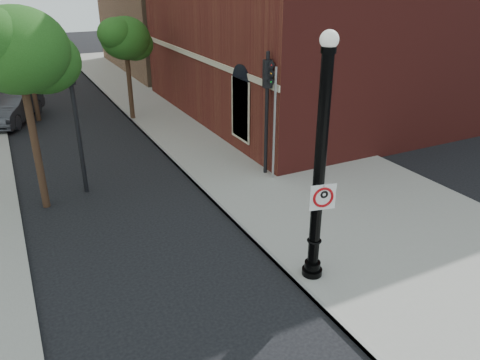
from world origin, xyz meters
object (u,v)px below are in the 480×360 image
traffic_signal_right (267,95)px  parked_car (11,107)px  no_parking_sign (323,197)px  traffic_signal_left (72,93)px  lamppost (319,177)px

traffic_signal_right → parked_car: bearing=136.7°
no_parking_sign → traffic_signal_left: traffic_signal_left is taller
lamppost → parked_car: size_ratio=1.23×
no_parking_sign → traffic_signal_right: bearing=84.3°
traffic_signal_left → traffic_signal_right: traffic_signal_left is taller
lamppost → no_parking_sign: size_ratio=9.44×
lamppost → traffic_signal_left: size_ratio=1.16×
lamppost → traffic_signal_left: 9.13m
no_parking_sign → traffic_signal_right: size_ratio=0.14×
parked_car → traffic_signal_right: size_ratio=1.06×
lamppost → parked_car: lamppost is taller
traffic_signal_left → traffic_signal_right: bearing=-0.8°
no_parking_sign → parked_car: bearing=121.2°
no_parking_sign → parked_car: no_parking_sign is taller
parked_car → traffic_signal_right: 15.04m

